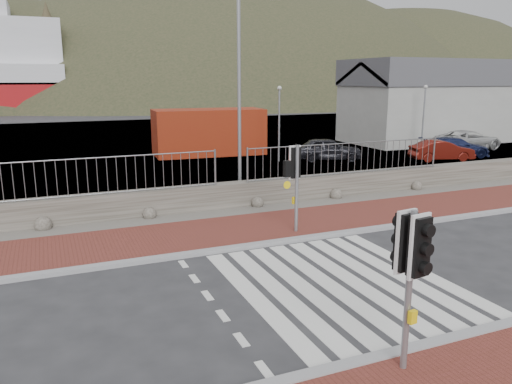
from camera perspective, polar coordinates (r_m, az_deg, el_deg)
name	(u,v)px	position (r m, az deg, el deg)	size (l,w,h in m)	color
ground	(341,283)	(11.66, 9.64, -10.17)	(220.00, 220.00, 0.00)	#28282B
sidewalk_far	(262,227)	(15.39, 0.65, -4.08)	(40.00, 3.00, 0.08)	maroon
kerb_near	(434,344)	(9.52, 19.72, -16.02)	(40.00, 0.25, 0.12)	gray
kerb_far	(283,242)	(14.09, 3.09, -5.67)	(40.00, 0.25, 0.12)	gray
zebra_crossing	(341,282)	(11.66, 9.64, -10.14)	(4.62, 5.60, 0.01)	silver
gravel_strip	(238,212)	(17.17, -2.02, -2.31)	(40.00, 1.50, 0.06)	#59544C
stone_wall	(230,195)	(17.80, -2.95, -0.38)	(40.00, 0.60, 0.90)	#4A463D
railing	(231,158)	(17.39, -2.83, 3.91)	(18.07, 0.07, 1.22)	gray
quay	(134,142)	(37.63, -13.78, 5.61)	(120.00, 40.00, 0.50)	#4C4C4F
water	(91,112)	(72.28, -18.37, 8.65)	(220.00, 50.00, 0.05)	#3F4C54
harbor_building	(430,101)	(38.82, 19.26, 9.82)	(12.20, 6.20, 5.80)	#9E9E99
hills_backdrop	(124,222)	(101.53, -14.87, -3.32)	(254.00, 90.00, 100.00)	#272E1C
traffic_signal_near	(411,258)	(7.87, 17.29, -7.21)	(0.41, 0.28, 2.64)	gray
traffic_signal_far	(296,170)	(14.51, 4.59, 2.48)	(0.64, 0.26, 2.65)	gray
streetlight	(243,89)	(18.30, -1.54, 11.65)	(1.46, 0.78, 7.35)	gray
shipping_container	(209,132)	(30.43, -5.41, 6.85)	(6.53, 2.72, 2.72)	maroon
car_a	(328,149)	(28.38, 8.19, 4.88)	(1.51, 3.76, 1.28)	black
car_b	(442,151)	(29.87, 20.47, 4.46)	(1.21, 3.47, 1.14)	#5A130C
car_c	(455,147)	(31.61, 21.78, 4.79)	(1.62, 3.98, 1.15)	#131A3C
car_d	(468,140)	(35.23, 23.06, 5.50)	(2.06, 4.47, 1.24)	#AAAAAA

